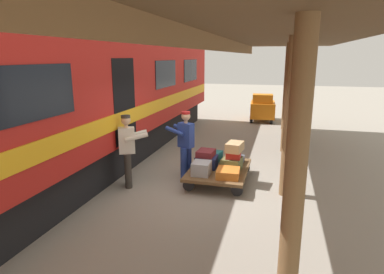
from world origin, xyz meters
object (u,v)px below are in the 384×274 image
(suitcase_teal_softside, at_px, (211,156))
(train_car, at_px, (70,95))
(suitcase_olive_duffel, at_px, (232,164))
(luggage_cart, at_px, (219,170))
(suitcase_orange_carryall, at_px, (228,173))
(porter_in_overalls, at_px, (185,143))
(suitcase_navy_fabric, at_px, (207,162))
(suitcase_slate_roller, at_px, (235,159))
(suitcase_tan_vintage, at_px, (235,147))
(suitcase_gray_aluminum, at_px, (201,168))
(baggage_tug, at_px, (263,108))
(suitcase_maroon_trunk, at_px, (206,153))
(porter_by_door, at_px, (128,148))
(suitcase_red_plastic, at_px, (233,155))

(suitcase_teal_softside, bearing_deg, train_car, 15.69)
(train_car, xyz_separation_m, suitcase_olive_duffel, (-4.03, -0.42, -1.58))
(luggage_cart, relative_size, suitcase_orange_carryall, 3.49)
(porter_in_overalls, bearing_deg, suitcase_olive_duffel, -178.66)
(suitcase_olive_duffel, xyz_separation_m, suitcase_navy_fabric, (0.62, 0.00, -0.00))
(suitcase_orange_carryall, xyz_separation_m, suitcase_teal_softside, (0.62, -1.08, 0.03))
(suitcase_slate_roller, distance_m, suitcase_tan_vintage, 0.72)
(luggage_cart, xyz_separation_m, suitcase_teal_softside, (0.31, -0.54, 0.17))
(porter_in_overalls, bearing_deg, suitcase_tan_vintage, -178.59)
(suitcase_gray_aluminum, height_order, suitcase_tan_vintage, suitcase_tan_vintage)
(porter_in_overalls, bearing_deg, baggage_tug, -99.58)
(luggage_cart, height_order, porter_in_overalls, porter_in_overalls)
(suitcase_slate_roller, xyz_separation_m, suitcase_maroon_trunk, (0.64, 0.54, 0.28))
(suitcase_navy_fabric, bearing_deg, suitcase_gray_aluminum, 90.00)
(suitcase_orange_carryall, height_order, porter_in_overalls, porter_in_overalls)
(suitcase_olive_duffel, xyz_separation_m, porter_by_door, (2.28, 0.87, 0.45))
(luggage_cart, bearing_deg, baggage_tug, -93.84)
(train_car, xyz_separation_m, porter_by_door, (-1.75, 0.45, -1.14))
(suitcase_maroon_trunk, bearing_deg, suitcase_red_plastic, -179.69)
(train_car, relative_size, baggage_tug, 9.58)
(luggage_cart, xyz_separation_m, porter_in_overalls, (0.84, 0.03, 0.64))
(luggage_cart, xyz_separation_m, porter_by_door, (1.98, 0.87, 0.64))
(suitcase_olive_duffel, height_order, suitcase_maroon_trunk, suitcase_maroon_trunk)
(suitcase_red_plastic, relative_size, porter_in_overalls, 0.21)
(suitcase_orange_carryall, bearing_deg, suitcase_tan_vintage, -96.32)
(suitcase_maroon_trunk, distance_m, baggage_tug, 8.30)
(suitcase_teal_softside, bearing_deg, suitcase_navy_fabric, 90.00)
(porter_by_door, bearing_deg, suitcase_maroon_trunk, -152.15)
(suitcase_olive_duffel, bearing_deg, luggage_cart, 0.00)
(baggage_tug, bearing_deg, luggage_cart, 86.16)
(suitcase_tan_vintage, bearing_deg, train_car, 5.90)
(suitcase_teal_softside, relative_size, baggage_tug, 0.29)
(luggage_cart, distance_m, suitcase_tan_vintage, 0.71)
(luggage_cart, relative_size, suitcase_slate_roller, 4.06)
(suitcase_teal_softside, height_order, baggage_tug, baggage_tug)
(suitcase_gray_aluminum, height_order, suitcase_maroon_trunk, suitcase_maroon_trunk)
(suitcase_orange_carryall, bearing_deg, porter_by_door, 8.29)
(luggage_cart, height_order, suitcase_slate_roller, suitcase_slate_roller)
(train_car, relative_size, suitcase_tan_vintage, 32.27)
(suitcase_tan_vintage, bearing_deg, suitcase_maroon_trunk, 0.32)
(train_car, distance_m, baggage_tug, 9.77)
(suitcase_red_plastic, relative_size, porter_by_door, 0.21)
(suitcase_teal_softside, bearing_deg, suitcase_maroon_trunk, 88.12)
(suitcase_gray_aluminum, bearing_deg, suitcase_orange_carryall, -180.00)
(suitcase_teal_softside, distance_m, suitcase_maroon_trunk, 0.59)
(porter_by_door, bearing_deg, baggage_tug, -105.49)
(suitcase_gray_aluminum, bearing_deg, suitcase_slate_roller, -119.93)
(porter_in_overalls, relative_size, baggage_tug, 0.96)
(suitcase_slate_roller, xyz_separation_m, suitcase_tan_vintage, (-0.06, 0.54, 0.48))
(suitcase_olive_duffel, height_order, suitcase_navy_fabric, suitcase_olive_duffel)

